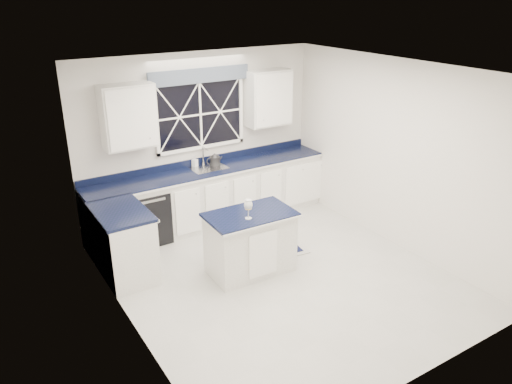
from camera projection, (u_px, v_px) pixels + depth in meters
ground at (280, 277)px, 6.65m from camera, size 4.50×4.50×0.00m
back_wall at (200, 139)px, 7.89m from camera, size 4.00×0.10×2.70m
base_cabinets at (197, 205)px, 7.71m from camera, size 3.99×1.60×0.90m
countertop at (210, 170)px, 7.82m from camera, size 3.98×0.64×0.04m
dishwasher at (146, 215)px, 7.47m from camera, size 0.60×0.58×0.82m
window at (200, 109)px, 7.67m from camera, size 1.65×0.09×1.26m
upper_cabinets at (204, 106)px, 7.55m from camera, size 3.10×0.34×0.90m
faucet at (204, 156)px, 7.90m from camera, size 0.05×0.20×0.30m
island at (250, 242)px, 6.63m from camera, size 1.16×0.73×0.85m
rug at (258, 250)px, 7.31m from camera, size 1.41×0.96×0.02m
kettle at (215, 160)px, 7.93m from camera, size 0.28×0.18×0.20m
wine_glass at (248, 206)px, 6.26m from camera, size 0.11×0.11×0.26m
soap_bottle at (195, 161)px, 7.88m from camera, size 0.10×0.10×0.17m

